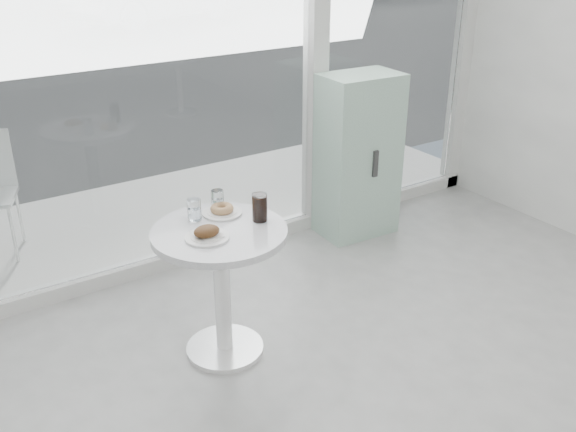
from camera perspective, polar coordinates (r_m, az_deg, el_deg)
storefront at (r=4.31m, az=-6.81°, el=17.57°), size 5.00×0.14×3.00m
main_table at (r=3.48m, az=-5.97°, el=-4.47°), size 0.72×0.72×0.77m
patio_deck at (r=5.45m, az=-10.47°, el=0.35°), size 5.60×1.60×0.05m
mint_cabinet at (r=4.89m, az=6.24°, el=5.31°), size 0.59×0.42×1.24m
plate_fritter at (r=3.28m, az=-7.18°, el=-1.54°), size 0.23×0.23×0.07m
plate_donut at (r=3.55m, az=-5.89°, el=0.50°), size 0.22×0.22×0.05m
water_tumbler_a at (r=3.48m, az=-8.33°, el=0.46°), size 0.07×0.07×0.12m
water_tumbler_b at (r=3.60m, az=-6.28°, el=1.34°), size 0.07×0.07×0.11m
cola_glass at (r=3.43m, az=-2.54°, el=0.72°), size 0.08×0.08×0.16m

